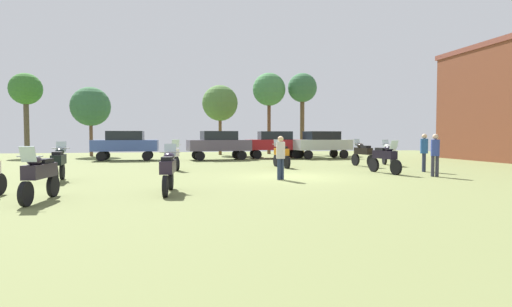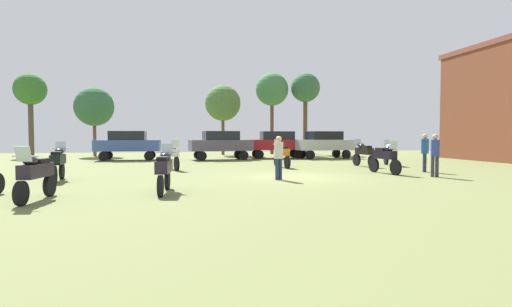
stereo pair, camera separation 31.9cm
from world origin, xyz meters
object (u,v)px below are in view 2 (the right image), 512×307
object	(u,v)px
motorcycle_3	(282,154)
person_2	(279,154)
tree_4	(30,91)
car_1	(277,143)
car_3	(324,143)
tree_3	(94,107)
motorcycle_5	(164,169)
tree_5	(272,90)
tree_2	(223,103)
motorcycle_8	(364,153)
motorcycle_1	(390,153)
person_3	(435,152)
motorcycle_7	(58,162)
tree_1	(305,89)
car_4	(128,143)
motorcycle_4	(36,174)
car_2	(221,143)
person_1	(425,150)
motorcycle_6	(172,155)
motorcycle_2	(385,157)

from	to	relation	value
motorcycle_3	person_2	size ratio (longest dim) A/B	1.32
tree_4	car_1	bearing A→B (deg)	-17.40
car_3	tree_3	world-z (taller)	tree_3
motorcycle_5	tree_3	size ratio (longest dim) A/B	0.39
tree_5	tree_2	bearing A→B (deg)	-170.66
car_1	tree_3	distance (m)	15.38
motorcycle_5	motorcycle_8	xyz separation A→B (m)	(10.22, 8.33, 0.03)
motorcycle_1	car_3	distance (m)	7.58
motorcycle_3	tree_5	distance (m)	16.48
tree_5	person_3	bearing A→B (deg)	-84.24
person_3	motorcycle_3	bearing A→B (deg)	-30.12
motorcycle_7	person_3	world-z (taller)	person_3
motorcycle_8	car_1	xyz separation A→B (m)	(-2.77, 8.90, 0.43)
tree_1	tree_2	size ratio (longest dim) A/B	1.22
motorcycle_5	motorcycle_8	distance (m)	13.18
motorcycle_5	car_4	xyz separation A→B (m)	(-3.18, 16.62, 0.46)
motorcycle_3	motorcycle_7	size ratio (longest dim) A/B	1.02
motorcycle_7	tree_1	bearing A→B (deg)	45.49
person_2	tree_2	world-z (taller)	tree_2
tree_1	tree_4	distance (m)	23.18
motorcycle_4	motorcycle_3	bearing A→B (deg)	-126.69
motorcycle_1	car_2	size ratio (longest dim) A/B	0.47
car_1	person_1	distance (m)	13.05
motorcycle_1	motorcycle_6	world-z (taller)	motorcycle_6
car_2	tree_5	size ratio (longest dim) A/B	0.61
tree_5	motorcycle_1	bearing A→B (deg)	-77.23
car_2	person_3	distance (m)	15.27
car_2	tree_4	xyz separation A→B (m)	(-14.68, 7.19, 4.10)
car_2	tree_1	world-z (taller)	tree_1
motorcycle_3	motorcycle_7	xyz separation A→B (m)	(-9.70, -4.75, -0.01)
motorcycle_3	car_1	size ratio (longest dim) A/B	0.51
person_1	person_2	size ratio (longest dim) A/B	1.06
motorcycle_7	car_3	bearing A→B (deg)	33.76
tree_3	tree_4	world-z (taller)	tree_4
motorcycle_1	motorcycle_7	distance (m)	16.76
motorcycle_4	motorcycle_5	size ratio (longest dim) A/B	0.99
car_4	tree_1	world-z (taller)	tree_1
tree_1	motorcycle_8	bearing A→B (deg)	-95.21
car_4	tree_2	xyz separation A→B (m)	(7.17, 6.60, 3.33)
motorcycle_4	tree_4	bearing A→B (deg)	-64.47
motorcycle_2	tree_4	world-z (taller)	tree_4
motorcycle_4	motorcycle_8	xyz separation A→B (m)	(13.43, 9.26, 0.03)
motorcycle_5	car_2	bearing A→B (deg)	83.54
motorcycle_7	tree_2	world-z (taller)	tree_2
person_1	person_3	xyz separation A→B (m)	(-0.91, -2.13, -0.01)
motorcycle_6	tree_1	size ratio (longest dim) A/B	0.30
car_3	person_1	distance (m)	11.42
person_2	person_3	bearing A→B (deg)	148.54
car_4	motorcycle_7	bearing A→B (deg)	177.04
motorcycle_5	tree_2	bearing A→B (deg)	84.89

